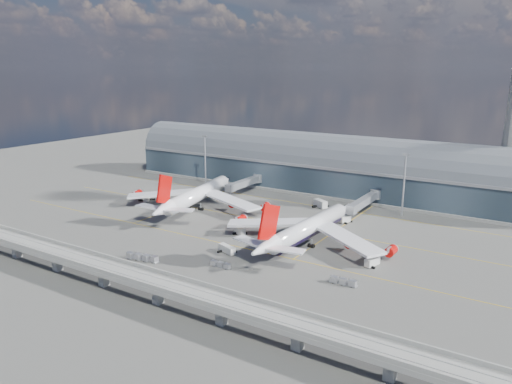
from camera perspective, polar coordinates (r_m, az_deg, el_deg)
The scene contains 19 objects.
ground at distance 183.66m, azimuth -3.94°, elevation -4.54°, with size 500.00×500.00×0.00m, color #474744.
taxi_lines at distance 201.04m, azimuth -0.23°, elevation -2.84°, with size 200.00×80.12×0.01m.
terminal at distance 245.94m, azimuth 6.78°, elevation 2.91°, with size 200.00×30.00×28.00m.
guideway at distance 144.02m, azimuth -17.10°, elevation -8.26°, with size 220.00×8.50×7.20m.
floodlight_mast_left at distance 252.18m, azimuth -5.83°, elevation 3.75°, with size 3.00×0.70×25.70m.
floodlight_mast_right at distance 207.24m, azimuth 16.55°, elevation 0.98°, with size 3.00×0.70×25.70m.
airliner_left at distance 212.60m, azimuth -6.90°, elevation -0.37°, with size 63.73×67.11×20.56m.
airliner_right at distance 170.17m, azimuth 5.82°, elevation -4.23°, with size 61.21×63.97×20.31m.
jet_bridge_left at distance 237.65m, azimuth -1.16°, elevation 1.10°, with size 4.40×28.00×7.25m.
jet_bridge_right at distance 209.84m, azimuth 12.35°, elevation -0.98°, with size 4.40×32.00×7.25m.
service_truck_0 at distance 229.76m, azimuth -12.39°, elevation -0.61°, with size 6.53×7.36×3.08m.
service_truck_1 at distance 179.79m, azimuth -1.87°, elevation -4.46°, with size 5.15×3.84×2.71m.
service_truck_2 at distance 162.69m, azimuth -3.33°, elevation -6.53°, with size 7.20×4.22×2.52m.
service_truck_3 at distance 156.15m, azimuth 13.13°, elevation -7.80°, with size 3.44×5.68×2.57m.
service_truck_4 at distance 196.10m, azimuth 10.11°, elevation -3.11°, with size 3.72×4.95×2.61m.
service_truck_5 at distance 215.39m, azimuth 7.37°, elevation -1.34°, with size 7.24×5.74×3.31m.
cargo_train_0 at distance 160.43m, azimuth -12.87°, elevation -7.29°, with size 11.84×3.77×1.95m.
cargo_train_1 at distance 142.16m, azimuth 9.94°, elevation -10.05°, with size 7.87×1.97×1.75m.
cargo_train_2 at distance 151.96m, azimuth -4.08°, elevation -8.27°, with size 7.06×1.69×1.57m.
Camera 1 is at (103.22, -140.21, 58.47)m, focal length 35.00 mm.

